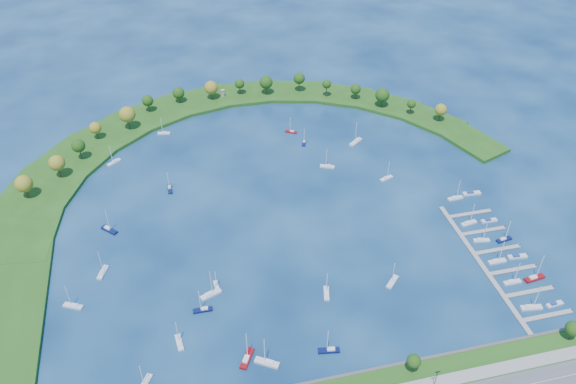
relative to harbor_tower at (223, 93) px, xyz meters
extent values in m
plane|color=#071F43|center=(12.31, -116.03, -4.44)|extent=(700.00, 700.00, 0.00)
cube|color=#474442|center=(12.31, -218.53, -3.54)|extent=(420.00, 1.20, 1.80)
cylinder|color=#382314|center=(37.31, -223.03, -0.04)|extent=(0.56, 0.56, 5.60)
sphere|color=#164010|center=(37.31, -223.03, 3.80)|extent=(5.20, 5.20, 5.20)
cylinder|color=#382314|center=(102.31, -223.03, -0.39)|extent=(0.56, 0.56, 4.90)
sphere|color=#164010|center=(102.31, -223.03, 3.26)|extent=(6.00, 6.00, 6.00)
cylinder|color=black|center=(42.31, -231.03, 2.16)|extent=(0.24, 0.24, 10.00)
cube|color=#234A13|center=(-114.44, -108.22, -3.44)|extent=(43.73, 48.72, 2.00)
cube|color=#234A13|center=(-106.52, -78.46, -3.44)|extent=(50.23, 54.30, 2.00)
cube|color=#234A13|center=(-91.72, -51.46, -3.44)|extent=(54.07, 56.09, 2.00)
cube|color=#234A13|center=(-70.89, -28.77, -3.44)|extent=(55.20, 54.07, 2.00)
cube|color=#234A13|center=(-45.25, -11.71, -3.44)|extent=(53.65, 48.47, 2.00)
cube|color=#234A13|center=(-16.28, -1.27, -3.44)|extent=(49.62, 39.75, 2.00)
cube|color=#234A13|center=(14.34, 1.95, -3.44)|extent=(44.32, 29.96, 2.00)
cube|color=#234A13|center=(44.85, -2.24, -3.44)|extent=(49.49, 38.05, 2.00)
cube|color=#234A13|center=(73.48, -13.59, -3.44)|extent=(51.13, 44.12, 2.00)
cube|color=#234A13|center=(98.56, -31.46, -3.44)|extent=(49.19, 47.96, 2.00)
cube|color=#234A13|center=(118.66, -54.79, -3.44)|extent=(43.90, 49.49, 2.00)
cube|color=#234A13|center=(132.59, -82.25, -3.44)|extent=(35.67, 48.74, 2.00)
cylinder|color=#382314|center=(-111.32, -82.35, 0.96)|extent=(0.56, 0.56, 6.81)
sphere|color=olive|center=(-111.32, -82.35, 6.14)|extent=(8.84, 8.84, 8.84)
cylinder|color=#382314|center=(-96.51, -68.09, 1.25)|extent=(0.56, 0.56, 7.38)
sphere|color=olive|center=(-96.51, -68.09, 6.63)|extent=(8.48, 8.48, 8.48)
cylinder|color=#382314|center=(-86.52, -53.43, 1.23)|extent=(0.56, 0.56, 7.35)
sphere|color=#164010|center=(-86.52, -53.43, 6.39)|extent=(7.40, 7.40, 7.40)
cylinder|color=#382314|center=(-78.42, -33.87, 0.55)|extent=(0.56, 0.56, 5.99)
sphere|color=olive|center=(-78.42, -33.87, 4.94)|extent=(6.97, 6.97, 6.97)
cylinder|color=#382314|center=(-59.95, -26.99, 1.54)|extent=(0.56, 0.56, 7.96)
sphere|color=olive|center=(-59.95, -26.99, 7.42)|extent=(9.54, 9.54, 9.54)
cylinder|color=#382314|center=(-47.75, -8.85, 0.68)|extent=(0.56, 0.56, 6.24)
sphere|color=#164010|center=(-47.75, -8.85, 5.21)|extent=(7.04, 7.04, 7.04)
cylinder|color=#382314|center=(-28.29, -1.32, 0.15)|extent=(0.56, 0.56, 5.19)
sphere|color=#164010|center=(-28.29, -1.32, 4.26)|extent=(7.57, 7.57, 7.57)
cylinder|color=#382314|center=(-7.42, -1.77, 0.80)|extent=(0.56, 0.56, 6.48)
sphere|color=olive|center=(-7.42, -1.77, 5.78)|extent=(8.73, 8.73, 8.73)
cylinder|color=#382314|center=(11.33, 0.34, 0.77)|extent=(0.56, 0.56, 6.43)
sphere|color=#164010|center=(11.33, 0.34, 5.25)|extent=(6.34, 6.34, 6.34)
cylinder|color=#382314|center=(28.12, -3.50, 1.01)|extent=(0.56, 0.56, 6.91)
sphere|color=#164010|center=(28.12, -3.50, 6.18)|extent=(8.59, 8.59, 8.59)
cylinder|color=#382314|center=(49.90, -4.97, 1.63)|extent=(0.56, 0.56, 8.14)
sphere|color=#164010|center=(49.90, -4.97, 7.20)|extent=(7.51, 7.51, 7.51)
cylinder|color=#382314|center=(65.39, -15.97, 1.60)|extent=(0.56, 0.56, 8.08)
sphere|color=#164010|center=(65.39, -15.97, 6.79)|extent=(5.78, 5.78, 5.78)
cylinder|color=#382314|center=(82.65, -23.17, 0.48)|extent=(0.56, 0.56, 5.85)
sphere|color=#164010|center=(82.65, -23.17, 4.72)|extent=(6.57, 6.57, 6.57)
cylinder|color=#382314|center=(95.63, -36.57, 0.82)|extent=(0.56, 0.56, 6.52)
sphere|color=#164010|center=(95.63, -36.57, 5.85)|extent=(8.89, 8.89, 8.89)
cylinder|color=#382314|center=(109.76, -49.59, 0.67)|extent=(0.56, 0.56, 6.22)
sphere|color=#164010|center=(109.76, -49.59, 4.84)|extent=(5.32, 5.32, 5.32)
cylinder|color=#382314|center=(123.58, -61.30, 0.87)|extent=(0.56, 0.56, 6.63)
sphere|color=olive|center=(123.58, -61.30, 5.64)|extent=(7.29, 7.29, 7.29)
cylinder|color=gray|center=(0.00, 0.00, -0.20)|extent=(2.20, 2.20, 4.48)
cylinder|color=gray|center=(0.00, 0.00, 2.18)|extent=(2.60, 2.60, 0.30)
cube|color=gray|center=(90.31, -177.03, -4.09)|extent=(2.20, 82.00, 0.40)
cube|color=gray|center=(102.41, -210.03, -4.09)|extent=(22.00, 2.00, 0.40)
cylinder|color=#382314|center=(113.31, -210.03, -3.84)|extent=(0.36, 0.36, 1.60)
cube|color=gray|center=(102.41, -196.83, -4.09)|extent=(22.00, 2.00, 0.40)
cylinder|color=#382314|center=(113.31, -196.83, -3.84)|extent=(0.36, 0.36, 1.60)
cube|color=gray|center=(102.41, -183.63, -4.09)|extent=(22.00, 2.00, 0.40)
cylinder|color=#382314|center=(113.31, -183.63, -3.84)|extent=(0.36, 0.36, 1.60)
cube|color=gray|center=(102.41, -170.43, -4.09)|extent=(22.00, 2.00, 0.40)
cylinder|color=#382314|center=(113.31, -170.43, -3.84)|extent=(0.36, 0.36, 1.60)
cube|color=gray|center=(102.41, -157.23, -4.09)|extent=(22.00, 2.00, 0.40)
cylinder|color=#382314|center=(113.31, -157.23, -3.84)|extent=(0.36, 0.36, 1.60)
cube|color=gray|center=(102.41, -144.03, -4.09)|extent=(22.00, 2.00, 0.40)
cylinder|color=#382314|center=(113.31, -144.03, -3.84)|extent=(0.36, 0.36, 1.60)
cube|color=#0A1242|center=(38.23, -63.41, -4.03)|extent=(4.31, 7.10, 0.82)
cube|color=silver|center=(38.48, -62.77, -3.33)|extent=(2.13, 2.73, 0.58)
cylinder|color=silver|center=(38.03, -63.92, 1.02)|extent=(0.32, 0.32, 9.28)
cube|color=silver|center=(47.66, -178.29, -3.94)|extent=(7.59, 7.52, 1.00)
cube|color=silver|center=(48.26, -177.70, -3.09)|extent=(3.23, 3.21, 0.70)
cylinder|color=silver|center=(47.19, -178.76, 2.19)|extent=(0.32, 0.32, 11.27)
cube|color=maroon|center=(-20.19, -202.47, -3.87)|extent=(7.13, 9.67, 1.15)
cube|color=silver|center=(-20.67, -203.30, -2.89)|extent=(3.31, 3.86, 0.81)
cylinder|color=silver|center=(-19.80, -201.80, 3.20)|extent=(0.32, 0.32, 12.98)
cube|color=silver|center=(-26.50, -163.22, -4.05)|extent=(2.05, 6.55, 0.78)
cube|color=silver|center=(-26.52, -162.57, -3.39)|extent=(1.35, 2.32, 0.55)
cylinder|color=silver|center=(-26.48, -163.74, 0.72)|extent=(0.32, 0.32, 8.76)
cube|color=silver|center=(18.17, -177.99, -3.97)|extent=(4.00, 8.14, 0.94)
cube|color=silver|center=(17.98, -178.75, -3.17)|extent=(2.15, 3.03, 0.66)
cylinder|color=silver|center=(18.32, -177.38, 1.79)|extent=(0.32, 0.32, 10.58)
cube|color=#0A1242|center=(-71.45, -115.73, -3.90)|extent=(8.12, 8.18, 1.08)
cube|color=silver|center=(-72.08, -115.09, -2.98)|extent=(3.47, 3.48, 0.76)
cylinder|color=silver|center=(-70.94, -116.25, 2.72)|extent=(0.32, 0.32, 12.16)
cube|color=silver|center=(72.31, -107.19, -3.99)|extent=(7.76, 4.53, 0.90)
cube|color=silver|center=(71.61, -107.44, -3.23)|extent=(2.97, 2.28, 0.63)
cylinder|color=silver|center=(72.88, -106.98, 1.52)|extent=(0.32, 0.32, 10.12)
cube|color=silver|center=(-85.51, -160.72, -3.95)|extent=(8.42, 5.75, 0.99)
cube|color=silver|center=(-84.77, -161.09, -3.11)|extent=(3.31, 2.74, 0.69)
cylinder|color=silver|center=(-86.10, -160.43, 2.12)|extent=(0.32, 0.32, 11.15)
cube|color=silver|center=(-29.43, -167.53, -3.89)|extent=(9.61, 5.77, 1.11)
cube|color=silver|center=(-30.29, -167.86, -2.94)|extent=(3.69, 2.87, 0.78)
cylinder|color=silver|center=(-28.73, -167.26, 2.94)|extent=(0.32, 0.32, 12.54)
cube|color=silver|center=(-58.00, -204.43, -3.97)|extent=(5.99, 7.96, 0.95)
cube|color=silver|center=(-57.59, -203.75, -3.16)|extent=(2.76, 3.18, 0.67)
cylinder|color=silver|center=(-58.32, -204.97, 1.87)|extent=(0.32, 0.32, 10.72)
cube|color=silver|center=(44.54, -89.52, -3.96)|extent=(8.18, 5.34, 0.96)
cube|color=silver|center=(45.27, -89.85, -3.15)|extent=(3.19, 2.58, 0.67)
cylinder|color=silver|center=(43.96, -89.26, 1.90)|extent=(0.32, 0.32, 10.77)
cube|color=silver|center=(-44.40, -189.18, -3.97)|extent=(3.07, 8.13, 0.95)
cube|color=silver|center=(-44.32, -189.97, -3.16)|extent=(1.85, 2.93, 0.67)
cylinder|color=silver|center=(-44.47, -188.55, 1.86)|extent=(0.32, 0.32, 10.71)
cube|color=silver|center=(-13.27, -206.03, -3.88)|extent=(9.42, 7.19, 1.13)
cube|color=silver|center=(-12.47, -206.53, -2.92)|extent=(3.78, 3.30, 0.79)
cylinder|color=silver|center=(-13.92, -205.64, 3.06)|extent=(0.32, 0.32, 12.73)
cube|color=maroon|center=(33.62, -50.05, -4.03)|extent=(6.93, 5.25, 0.83)
cube|color=silver|center=(34.21, -50.41, -3.32)|extent=(2.78, 2.42, 0.58)
cylinder|color=silver|center=(33.14, -49.77, 1.06)|extent=(0.32, 0.32, 9.35)
cube|color=#0A1242|center=(-41.09, -89.98, -3.98)|extent=(2.39, 7.81, 0.93)
cube|color=silver|center=(-41.12, -89.20, -3.19)|extent=(1.59, 2.75, 0.65)
cylinder|color=silver|center=(-41.08, -90.60, 1.72)|extent=(0.32, 0.32, 10.47)
cube|color=silver|center=(-40.60, -34.19, -4.00)|extent=(7.71, 3.68, 0.89)
cube|color=silver|center=(-39.88, -34.35, -3.24)|extent=(2.86, 2.00, 0.62)
cylinder|color=silver|center=(-41.18, -34.05, 1.47)|extent=(0.32, 0.32, 10.03)
cube|color=silver|center=(-69.46, -58.58, -3.95)|extent=(7.94, 6.79, 0.99)
cube|color=silver|center=(-68.80, -58.09, -3.11)|extent=(3.27, 3.02, 0.69)
cylinder|color=silver|center=(-69.98, -58.98, 2.09)|extent=(0.32, 0.32, 11.09)
cube|color=#0A1242|center=(-33.74, -175.03, -3.97)|extent=(7.98, 2.39, 0.95)
cube|color=silver|center=(-32.94, -175.05, -3.16)|extent=(2.81, 1.61, 0.67)
cylinder|color=silver|center=(-34.37, -175.02, 1.86)|extent=(0.32, 0.32, 10.70)
cube|color=silver|center=(-73.93, -143.77, -3.94)|extent=(5.26, 8.64, 1.00)
cube|color=silver|center=(-74.23, -144.55, -3.09)|extent=(2.60, 3.32, 0.70)
cylinder|color=silver|center=(-73.68, -143.15, 2.20)|extent=(0.32, 0.32, 11.29)
cube|color=silver|center=(67.68, -69.76, -3.87)|extent=(9.31, 7.94, 1.16)
cube|color=silver|center=(68.44, -69.19, -2.88)|extent=(3.83, 3.53, 0.81)
cylinder|color=silver|center=(67.06, -70.23, 3.21)|extent=(0.32, 0.32, 12.99)
cube|color=#0A1242|center=(10.87, -206.03, -3.94)|extent=(8.62, 3.64, 1.00)
cube|color=silver|center=(11.69, -206.17, -3.09)|extent=(3.15, 2.08, 0.70)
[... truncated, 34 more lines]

